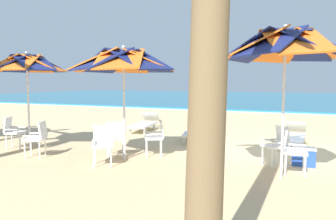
{
  "coord_description": "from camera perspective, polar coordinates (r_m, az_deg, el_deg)",
  "views": [
    {
      "loc": [
        0.65,
        -8.56,
        1.81
      ],
      "look_at": [
        -3.05,
        0.04,
        1.0
      ],
      "focal_mm": 34.7,
      "sensor_mm": 36.0,
      "label": 1
    }
  ],
  "objects": [
    {
      "name": "plastic_chair_4",
      "position": [
        7.26,
        -11.38,
        -5.58
      ],
      "size": [
        0.61,
        0.62,
        0.87
      ],
      "color": "white",
      "rests_on": "ground"
    },
    {
      "name": "sun_lounger_3",
      "position": [
        12.1,
        -4.16,
        -2.32
      ],
      "size": [
        1.0,
        2.22,
        0.62
      ],
      "color": "white",
      "rests_on": "ground"
    },
    {
      "name": "sun_lounger_1",
      "position": [
        9.9,
        21.06,
        -4.27
      ],
      "size": [
        0.7,
        2.17,
        0.62
      ],
      "color": "white",
      "rests_on": "ground"
    },
    {
      "name": "sun_lounger_2",
      "position": [
        10.29,
        4.88,
        -3.61
      ],
      "size": [
        1.11,
        2.23,
        0.62
      ],
      "color": "white",
      "rests_on": "ground"
    },
    {
      "name": "plastic_chair_5",
      "position": [
        8.44,
        -21.93,
        -4.36
      ],
      "size": [
        0.6,
        0.58,
        0.87
      ],
      "color": "white",
      "rests_on": "ground"
    },
    {
      "name": "beach_umbrella_2",
      "position": [
        9.37,
        -23.54,
        7.34
      ],
      "size": [
        2.04,
        2.04,
        2.61
      ],
      "color": "silver",
      "rests_on": "ground"
    },
    {
      "name": "plastic_chair_6",
      "position": [
        9.79,
        -25.61,
        -3.25
      ],
      "size": [
        0.61,
        0.59,
        0.87
      ],
      "color": "white",
      "rests_on": "ground"
    },
    {
      "name": "plastic_chair_3",
      "position": [
        7.99,
        -9.17,
        -4.57
      ],
      "size": [
        0.6,
        0.61,
        0.87
      ],
      "color": "white",
      "rests_on": "ground"
    },
    {
      "name": "surf_foam",
      "position": [
        19.84,
        21.31,
        -0.61
      ],
      "size": [
        80.0,
        0.7,
        0.01
      ],
      "primitive_type": "cube",
      "color": "white",
      "rests_on": "ground"
    },
    {
      "name": "ground_plane",
      "position": [
        8.78,
        18.68,
        -7.22
      ],
      "size": [
        80.0,
        80.0,
        0.0
      ],
      "primitive_type": "plane",
      "color": "#D3B784"
    },
    {
      "name": "plastic_chair_0",
      "position": [
        6.87,
        20.88,
        -6.41
      ],
      "size": [
        0.5,
        0.47,
        0.87
      ],
      "color": "white",
      "rests_on": "ground"
    },
    {
      "name": "plastic_chair_2",
      "position": [
        8.02,
        -2.05,
        -4.49
      ],
      "size": [
        0.62,
        0.6,
        0.87
      ],
      "color": "white",
      "rests_on": "ground"
    },
    {
      "name": "beach_umbrella_0",
      "position": [
        6.38,
        19.88,
        10.54
      ],
      "size": [
        2.35,
        2.35,
        2.85
      ],
      "color": "silver",
      "rests_on": "ground"
    },
    {
      "name": "sea",
      "position": [
        38.1,
        22.29,
        1.93
      ],
      "size": [
        80.0,
        36.0,
        0.1
      ],
      "primitive_type": "cube",
      "color": "teal",
      "rests_on": "ground"
    },
    {
      "name": "plastic_chair_1",
      "position": [
        7.37,
        18.68,
        -5.58
      ],
      "size": [
        0.63,
        0.63,
        0.87
      ],
      "color": "white",
      "rests_on": "ground"
    },
    {
      "name": "cooler_box",
      "position": [
        7.7,
        22.75,
        -7.51
      ],
      "size": [
        0.5,
        0.34,
        0.4
      ],
      "color": "blue",
      "rests_on": "ground"
    },
    {
      "name": "beach_umbrella_1",
      "position": [
        7.54,
        -7.8,
        8.45
      ],
      "size": [
        2.5,
        2.5,
        2.64
      ],
      "color": "silver",
      "rests_on": "ground"
    }
  ]
}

